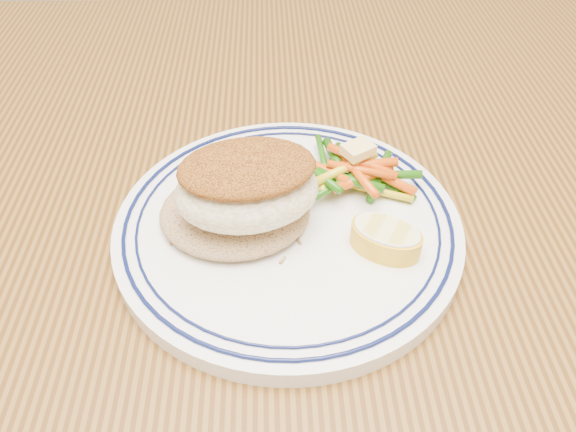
# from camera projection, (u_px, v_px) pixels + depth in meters

# --- Properties ---
(dining_table) EXTENTS (1.50, 0.90, 0.75)m
(dining_table) POSITION_uv_depth(u_px,v_px,m) (281.00, 294.00, 0.52)
(dining_table) COLOR #4C2D0F
(dining_table) RESTS_ON ground
(plate) EXTENTS (0.27, 0.27, 0.02)m
(plate) POSITION_uv_depth(u_px,v_px,m) (288.00, 226.00, 0.44)
(plate) COLOR white
(plate) RESTS_ON dining_table
(rice_pilaf) EXTENTS (0.12, 0.10, 0.02)m
(rice_pilaf) POSITION_uv_depth(u_px,v_px,m) (235.00, 209.00, 0.43)
(rice_pilaf) COLOR #9F7A4F
(rice_pilaf) RESTS_ON plate
(fish_fillet) EXTENTS (0.11, 0.09, 0.05)m
(fish_fillet) POSITION_uv_depth(u_px,v_px,m) (247.00, 185.00, 0.40)
(fish_fillet) COLOR white
(fish_fillet) RESTS_ON rice_pilaf
(vegetable_pile) EXTENTS (0.11, 0.10, 0.03)m
(vegetable_pile) POSITION_uv_depth(u_px,v_px,m) (354.00, 173.00, 0.46)
(vegetable_pile) COLOR gold
(vegetable_pile) RESTS_ON plate
(butter_pat) EXTENTS (0.03, 0.03, 0.01)m
(butter_pat) POSITION_uv_depth(u_px,v_px,m) (358.00, 150.00, 0.45)
(butter_pat) COLOR #FBDB7A
(butter_pat) RESTS_ON vegetable_pile
(lemon_wedge) EXTENTS (0.07, 0.07, 0.02)m
(lemon_wedge) POSITION_uv_depth(u_px,v_px,m) (386.00, 237.00, 0.41)
(lemon_wedge) COLOR yellow
(lemon_wedge) RESTS_ON plate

